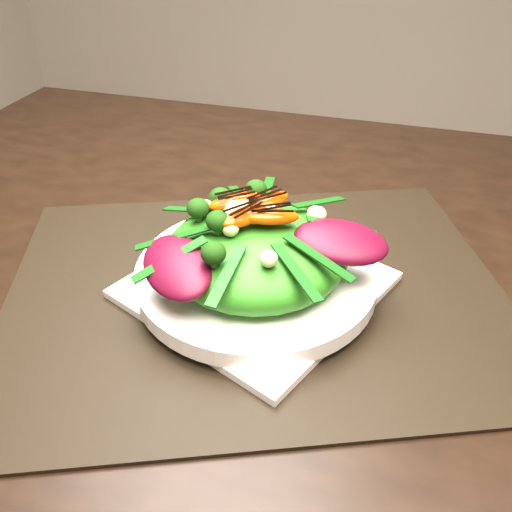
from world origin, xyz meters
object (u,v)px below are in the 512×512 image
(placemat, at_px, (256,289))
(orange_segment, at_px, (245,204))
(plate_base, at_px, (256,285))
(lettuce_mound, at_px, (256,252))
(salad_bowl, at_px, (256,275))
(dining_table, at_px, (408,283))

(placemat, height_order, orange_segment, orange_segment)
(plate_base, distance_m, orange_segment, 0.09)
(placemat, distance_m, lettuce_mound, 0.05)
(plate_base, xyz_separation_m, lettuce_mound, (0.00, 0.00, 0.04))
(lettuce_mound, bearing_deg, plate_base, 0.00)
(salad_bowl, bearing_deg, lettuce_mound, 0.00)
(placemat, relative_size, plate_base, 2.32)
(salad_bowl, bearing_deg, orange_segment, 124.52)
(orange_segment, bearing_deg, lettuce_mound, -55.48)
(placemat, bearing_deg, orange_segment, 124.52)
(dining_table, xyz_separation_m, lettuce_mound, (-0.16, -0.09, 0.07))
(lettuce_mound, bearing_deg, orange_segment, 124.52)
(salad_bowl, relative_size, lettuce_mound, 1.35)
(orange_segment, bearing_deg, placemat, -55.48)
(placemat, distance_m, salad_bowl, 0.02)
(lettuce_mound, bearing_deg, dining_table, 28.96)
(placemat, bearing_deg, dining_table, 28.96)
(dining_table, height_order, orange_segment, dining_table)
(dining_table, distance_m, plate_base, 0.19)
(dining_table, height_order, plate_base, dining_table)
(dining_table, height_order, placemat, dining_table)
(plate_base, height_order, salad_bowl, salad_bowl)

